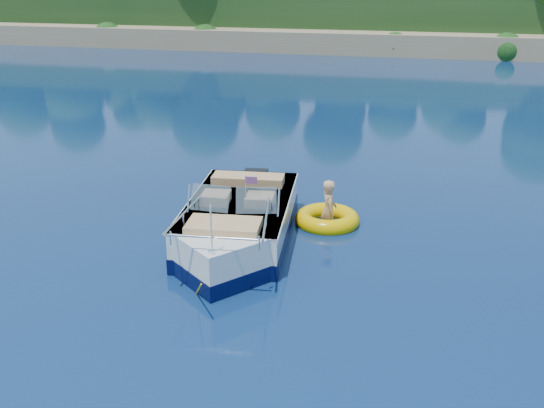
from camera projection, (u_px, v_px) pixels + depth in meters
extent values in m
plane|color=#091941|center=(226.00, 291.00, 10.99)|extent=(160.00, 160.00, 0.00)
cube|color=#8D7652|center=(392.00, 44.00, 45.12)|extent=(170.00, 8.00, 2.00)
cube|color=black|center=(411.00, 15.00, 69.32)|extent=(170.00, 56.00, 6.00)
cylinder|color=#2F1F0F|center=(179.00, 3.00, 50.79)|extent=(0.44, 0.44, 3.20)
cylinder|color=#2F1F0F|center=(399.00, 2.00, 47.73)|extent=(0.44, 0.44, 3.60)
cube|color=white|center=(240.00, 223.00, 13.14)|extent=(2.58, 4.19, 1.10)
cube|color=white|center=(223.00, 261.00, 11.41)|extent=(2.07, 2.07, 1.10)
cube|color=black|center=(241.00, 229.00, 13.20)|extent=(2.62, 4.23, 0.31)
cube|color=black|center=(223.00, 268.00, 11.46)|extent=(2.12, 2.12, 0.31)
cube|color=tan|center=(243.00, 205.00, 13.32)|extent=(2.01, 2.96, 0.10)
cube|color=white|center=(240.00, 201.00, 12.96)|extent=(2.62, 4.20, 0.06)
cube|color=black|center=(256.00, 188.00, 15.13)|extent=(0.62, 0.44, 0.94)
cube|color=#8C9EA5|center=(210.00, 198.00, 12.23)|extent=(0.82, 0.28, 0.51)
cube|color=#8C9EA5|center=(256.00, 200.00, 12.11)|extent=(0.86, 0.48, 0.51)
cube|color=tan|center=(216.00, 203.00, 12.76)|extent=(0.64, 0.64, 0.42)
cube|color=tan|center=(260.00, 205.00, 12.65)|extent=(0.64, 0.64, 0.42)
cube|color=tan|center=(248.00, 184.00, 13.92)|extent=(1.69, 0.78, 0.40)
cube|color=tan|center=(224.00, 231.00, 11.40)|extent=(1.47, 0.96, 0.36)
cylinder|color=white|center=(211.00, 229.00, 10.32)|extent=(0.03, 0.03, 0.89)
cube|color=red|center=(251.00, 180.00, 11.98)|extent=(0.23, 0.05, 0.15)
cube|color=silver|center=(211.00, 252.00, 10.42)|extent=(0.11, 0.08, 0.05)
cylinder|color=yellow|center=(199.00, 289.00, 10.29)|extent=(0.54, 1.01, 0.80)
torus|color=#F9BF00|center=(327.00, 219.00, 13.92)|extent=(1.94, 1.94, 0.39)
torus|color=red|center=(327.00, 219.00, 13.91)|extent=(1.60, 1.60, 0.13)
imported|color=tan|center=(328.00, 224.00, 13.93)|extent=(0.64, 0.89, 1.60)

